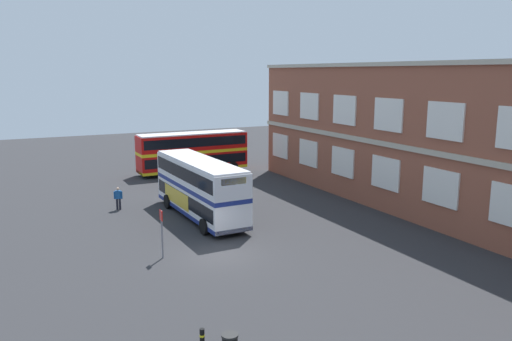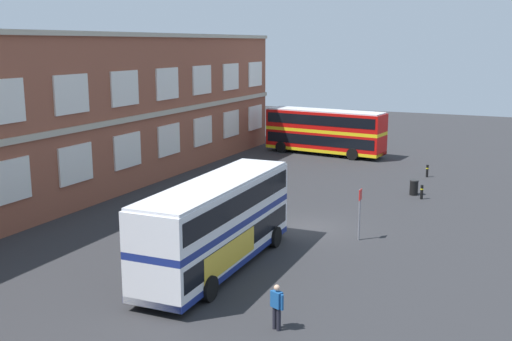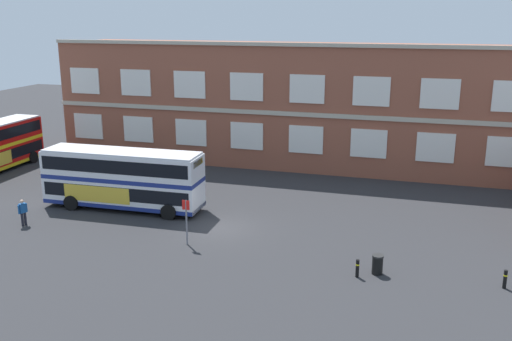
# 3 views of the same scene
# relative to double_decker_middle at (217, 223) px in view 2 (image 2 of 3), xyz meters

# --- Properties ---
(ground_plane) EXTENTS (120.00, 120.00, 0.00)m
(ground_plane) POSITION_rel_double_decker_middle_xyz_m (7.67, 0.35, -2.15)
(ground_plane) COLOR #2B2B2D
(brick_terminal_building) EXTENTS (46.11, 8.19, 10.74)m
(brick_terminal_building) POSITION_rel_double_decker_middle_xyz_m (10.09, 16.33, 3.07)
(brick_terminal_building) COLOR brown
(brick_terminal_building) RESTS_ON ground
(double_decker_middle) EXTENTS (11.07, 3.09, 4.07)m
(double_decker_middle) POSITION_rel_double_decker_middle_xyz_m (0.00, 0.00, 0.00)
(double_decker_middle) COLOR silver
(double_decker_middle) RESTS_ON ground
(double_decker_far) EXTENTS (3.89, 11.23, 4.07)m
(double_decker_far) POSITION_rel_double_decker_middle_xyz_m (29.72, 4.88, 0.00)
(double_decker_far) COLOR red
(double_decker_far) RESTS_ON ground
(waiting_passenger) EXTENTS (0.37, 0.63, 1.70)m
(waiting_passenger) POSITION_rel_double_decker_middle_xyz_m (-4.45, -4.76, -1.22)
(waiting_passenger) COLOR black
(waiting_passenger) RESTS_ON ground
(bus_stand_flag) EXTENTS (0.44, 0.10, 2.70)m
(bus_stand_flag) POSITION_rel_double_decker_middle_xyz_m (6.70, -4.69, -0.51)
(bus_stand_flag) COLOR slate
(bus_stand_flag) RESTS_ON ground
(station_litter_bin) EXTENTS (0.60, 0.60, 1.03)m
(station_litter_bin) POSITION_rel_double_decker_middle_xyz_m (17.62, -5.47, -1.63)
(station_litter_bin) COLOR black
(station_litter_bin) RESTS_ON ground
(safety_bollard_west) EXTENTS (0.19, 0.19, 0.95)m
(safety_bollard_west) POSITION_rel_double_decker_middle_xyz_m (23.72, -5.34, -1.66)
(safety_bollard_west) COLOR black
(safety_bollard_west) RESTS_ON ground
(safety_bollard_east) EXTENTS (0.19, 0.19, 0.95)m
(safety_bollard_east) POSITION_rel_double_decker_middle_xyz_m (16.69, -6.16, -1.66)
(safety_bollard_east) COLOR black
(safety_bollard_east) RESTS_ON ground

